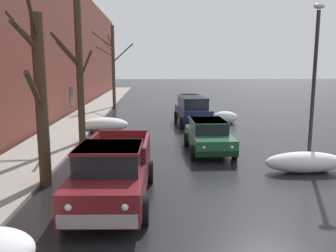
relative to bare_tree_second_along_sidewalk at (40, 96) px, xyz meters
The scene contains 13 objects.
left_sidewalk_slab 10.37m from the bare_tree_second_along_sidewalk, 98.65° to the left, with size 2.74×80.00×0.13m, color gray.
brick_townhouse_facade 10.73m from the bare_tree_second_along_sidewalk, 108.85° to the left, with size 0.63×80.00×10.84m.
snow_bank_along_left_kerb 14.84m from the bare_tree_second_along_sidewalk, 55.50° to the left, with size 1.69×0.95×0.82m.
snow_bank_mid_block_left 9.84m from the bare_tree_second_along_sidewalk, 86.06° to the left, with size 2.71×1.24×0.82m.
snow_bank_near_corner_right 9.34m from the bare_tree_second_along_sidewalk, ahead, with size 2.86×0.96×0.75m.
bare_tree_second_along_sidewalk is the anchor object (origin of this frame).
bare_tree_mid_block 6.13m from the bare_tree_second_along_sidewalk, 90.28° to the left, with size 2.18×3.28×6.99m.
bare_tree_far_down_block 21.03m from the bare_tree_second_along_sidewalk, 90.05° to the left, with size 3.57×2.87×7.27m.
pickup_truck_maroon_approaching_near_lane 3.36m from the bare_tree_second_along_sidewalk, 30.71° to the right, with size 2.23×5.32×1.76m.
sedan_green_parked_kerbside_close 7.64m from the bare_tree_second_along_sidewalk, 36.39° to the left, with size 1.92×4.23×1.42m.
suv_darkblue_parked_kerbside_mid 13.32m from the bare_tree_second_along_sidewalk, 62.80° to the left, with size 2.18×4.64×1.82m.
sedan_grey_parked_far_down_block 19.32m from the bare_tree_second_along_sidewalk, 70.08° to the left, with size 2.16×4.27×1.42m.
street_lamp_post 9.90m from the bare_tree_second_along_sidewalk, 13.84° to the left, with size 0.44×0.24×6.06m.
Camera 1 is at (-1.05, -2.78, 3.78)m, focal length 37.74 mm.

